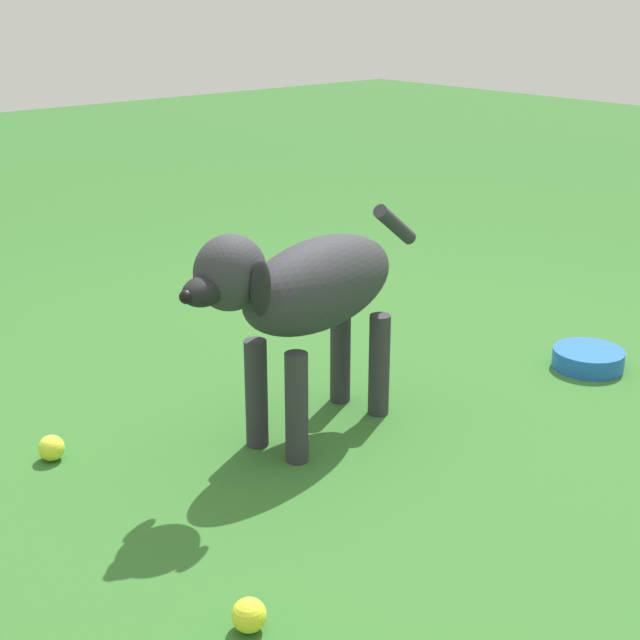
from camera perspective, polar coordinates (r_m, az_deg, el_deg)
ground at (r=2.47m, az=2.00°, el=-7.17°), size 14.00×14.00×0.00m
dog at (r=2.32m, az=-0.81°, el=1.71°), size 0.89×0.31×0.61m
tennis_ball_0 at (r=2.44m, az=-16.27°, el=-7.60°), size 0.07×0.07×0.07m
tennis_ball_1 at (r=1.79m, az=-4.42°, el=-17.73°), size 0.07×0.07×0.07m
water_bowl at (r=3.00m, az=16.24°, el=-2.31°), size 0.22×0.22×0.06m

